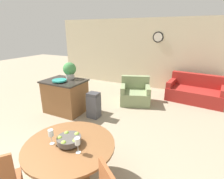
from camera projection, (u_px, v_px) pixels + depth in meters
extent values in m
cube|color=beige|center=(147.00, 54.00, 6.94)|extent=(8.00, 0.06, 2.70)
cylinder|color=black|center=(158.00, 37.00, 6.52)|extent=(0.40, 0.02, 0.40)
cylinder|color=white|center=(158.00, 37.00, 6.51)|extent=(0.32, 0.01, 0.32)
cylinder|color=brown|center=(71.00, 166.00, 2.53)|extent=(0.13, 0.13, 0.68)
cylinder|color=brown|center=(70.00, 145.00, 2.42)|extent=(1.26, 1.26, 0.03)
cylinder|color=#4C4742|center=(69.00, 143.00, 2.41)|extent=(0.13, 0.13, 0.03)
cylinder|color=#4C4742|center=(69.00, 140.00, 2.39)|extent=(0.33, 0.33, 0.08)
sphere|color=#99C142|center=(75.00, 141.00, 2.31)|extent=(0.07, 0.07, 0.07)
sphere|color=#99C142|center=(77.00, 134.00, 2.46)|extent=(0.07, 0.07, 0.07)
sphere|color=#99C142|center=(67.00, 133.00, 2.49)|extent=(0.07, 0.07, 0.07)
sphere|color=#99C142|center=(60.00, 138.00, 2.37)|extent=(0.07, 0.07, 0.07)
sphere|color=#99C142|center=(64.00, 143.00, 2.27)|extent=(0.07, 0.07, 0.07)
cylinder|color=silver|center=(52.00, 143.00, 2.42)|extent=(0.06, 0.06, 0.01)
cylinder|color=silver|center=(52.00, 140.00, 2.39)|extent=(0.01, 0.01, 0.12)
cylinder|color=silver|center=(51.00, 133.00, 2.36)|extent=(0.07, 0.07, 0.09)
cylinder|color=silver|center=(78.00, 152.00, 2.24)|extent=(0.06, 0.06, 0.01)
cylinder|color=silver|center=(78.00, 148.00, 2.22)|extent=(0.01, 0.01, 0.12)
cylinder|color=silver|center=(77.00, 141.00, 2.18)|extent=(0.07, 0.07, 0.09)
cube|color=brown|center=(65.00, 97.00, 4.98)|extent=(1.06, 0.80, 0.89)
cube|color=#2D2823|center=(64.00, 81.00, 4.83)|extent=(1.12, 0.86, 0.04)
cylinder|color=teal|center=(59.00, 82.00, 4.67)|extent=(0.13, 0.13, 0.02)
cylinder|color=teal|center=(59.00, 80.00, 4.66)|extent=(0.38, 0.38, 0.04)
cylinder|color=beige|center=(70.00, 76.00, 4.98)|extent=(0.24, 0.24, 0.15)
sphere|color=#478E4C|center=(70.00, 69.00, 4.91)|extent=(0.37, 0.37, 0.37)
cube|color=#47474C|center=(94.00, 107.00, 4.68)|extent=(0.31, 0.27, 0.61)
cube|color=#3C3C41|center=(93.00, 94.00, 4.57)|extent=(0.30, 0.26, 0.08)
cube|color=maroon|center=(195.00, 95.00, 5.79)|extent=(1.81, 1.14, 0.42)
cube|color=maroon|center=(198.00, 80.00, 5.95)|extent=(1.73, 0.39, 0.43)
cube|color=maroon|center=(171.00, 88.00, 6.15)|extent=(0.25, 0.90, 0.61)
cube|color=maroon|center=(222.00, 97.00, 5.36)|extent=(0.25, 0.90, 0.61)
cube|color=gray|center=(135.00, 97.00, 5.64)|extent=(1.14, 1.10, 0.40)
cube|color=gray|center=(135.00, 82.00, 5.82)|extent=(0.92, 0.49, 0.42)
cube|color=gray|center=(123.00, 94.00, 5.65)|extent=(0.39, 0.76, 0.59)
cube|color=gray|center=(147.00, 95.00, 5.57)|extent=(0.39, 0.76, 0.59)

